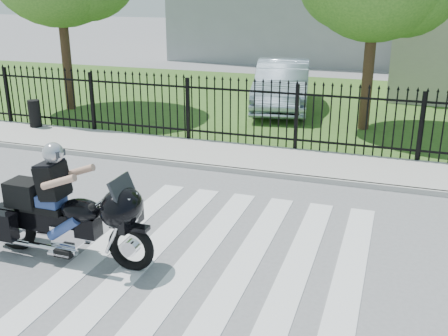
% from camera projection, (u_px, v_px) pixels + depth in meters
% --- Properties ---
extents(ground, '(120.00, 120.00, 0.00)m').
position_uv_depth(ground, '(220.00, 260.00, 8.34)').
color(ground, slate).
rests_on(ground, ground).
extents(crosswalk, '(5.00, 5.50, 0.01)m').
position_uv_depth(crosswalk, '(220.00, 260.00, 8.34)').
color(crosswalk, silver).
rests_on(crosswalk, ground).
extents(sidewalk, '(40.00, 2.00, 0.12)m').
position_uv_depth(sidewalk, '(287.00, 162.00, 12.80)').
color(sidewalk, '#ADAAA3').
rests_on(sidewalk, ground).
extents(curb, '(40.00, 0.12, 0.12)m').
position_uv_depth(curb, '(277.00, 175.00, 11.90)').
color(curb, '#ADAAA3').
rests_on(curb, ground).
extents(grass_strip, '(40.00, 12.00, 0.02)m').
position_uv_depth(grass_strip, '(327.00, 105.00, 19.07)').
color(grass_strip, '#30541D').
rests_on(grass_strip, ground).
extents(iron_fence, '(26.00, 0.04, 1.80)m').
position_uv_depth(iron_fence, '(296.00, 119.00, 13.41)').
color(iron_fence, black).
rests_on(iron_fence, ground).
extents(motorcycle_rider, '(2.95, 0.87, 1.95)m').
position_uv_depth(motorcycle_rider, '(63.00, 211.00, 8.19)').
color(motorcycle_rider, black).
rests_on(motorcycle_rider, ground).
extents(parked_car, '(2.57, 5.31, 1.68)m').
position_uv_depth(parked_car, '(282.00, 85.00, 18.25)').
color(parked_car, '#91A4B7').
rests_on(parked_car, grass_strip).
extents(litter_bin, '(0.47, 0.47, 0.80)m').
position_uv_depth(litter_bin, '(35.00, 113.00, 15.63)').
color(litter_bin, black).
rests_on(litter_bin, sidewalk).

